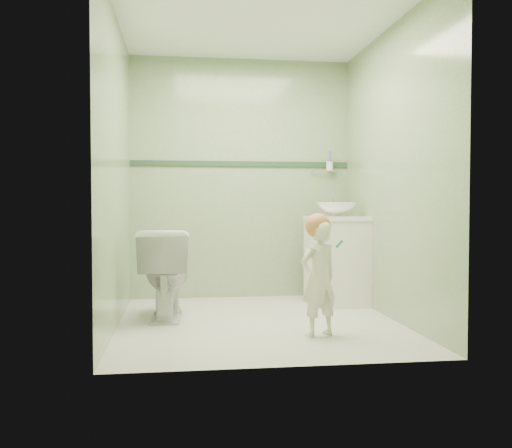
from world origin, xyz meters
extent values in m
plane|color=beige|center=(0.00, 0.00, 0.00)|extent=(2.50, 2.50, 0.00)
cube|color=gray|center=(0.00, 1.25, 1.20)|extent=(2.20, 0.04, 2.40)
cube|color=gray|center=(0.00, -1.25, 1.20)|extent=(2.20, 0.04, 2.40)
cube|color=gray|center=(-1.10, 0.00, 1.20)|extent=(0.04, 2.50, 2.40)
cube|color=gray|center=(1.10, 0.00, 1.20)|extent=(0.04, 2.50, 2.40)
plane|color=white|center=(0.00, 0.00, 2.40)|extent=(2.50, 2.50, 0.00)
cube|color=#274329|center=(0.00, 1.24, 1.35)|extent=(2.20, 0.02, 0.05)
cube|color=white|center=(0.84, 0.70, 0.40)|extent=(0.52, 0.50, 0.80)
cube|color=white|center=(0.84, 0.70, 0.81)|extent=(0.54, 0.52, 0.04)
imported|color=white|center=(0.84, 0.70, 0.89)|extent=(0.37, 0.37, 0.13)
cylinder|color=silver|center=(0.84, 0.90, 0.95)|extent=(0.03, 0.03, 0.18)
cylinder|color=silver|center=(0.84, 0.85, 1.03)|extent=(0.02, 0.12, 0.02)
cylinder|color=silver|center=(0.84, 1.20, 1.28)|extent=(0.26, 0.02, 0.02)
cylinder|color=silver|center=(0.90, 1.18, 1.33)|extent=(0.07, 0.07, 0.09)
cylinder|color=red|center=(0.91, 1.18, 1.40)|extent=(0.01, 0.01, 0.17)
cylinder|color=blue|center=(0.89, 1.17, 1.40)|extent=(0.01, 0.01, 0.17)
cylinder|color=purple|center=(0.90, 1.17, 1.40)|extent=(0.01, 0.01, 0.17)
imported|color=white|center=(-0.74, 0.28, 0.37)|extent=(0.45, 0.74, 0.74)
imported|color=silver|center=(0.36, -0.51, 0.41)|extent=(0.35, 0.30, 0.82)
sphere|color=#C36D3E|center=(0.36, -0.49, 0.79)|extent=(0.18, 0.18, 0.18)
cylinder|color=#008B58|center=(0.49, -0.60, 0.66)|extent=(0.02, 0.14, 0.06)
cube|color=white|center=(0.41, -0.58, 0.70)|extent=(0.03, 0.02, 0.02)
camera|label=1|loc=(-0.63, -4.43, 0.94)|focal=39.68mm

